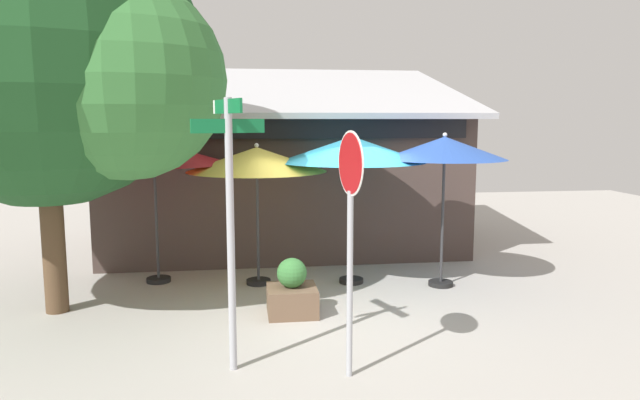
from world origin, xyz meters
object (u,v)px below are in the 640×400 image
at_px(patio_umbrella_teal_right, 352,150).
at_px(shade_tree, 56,55).
at_px(patio_umbrella_crimson_left, 154,153).
at_px(sidewalk_planter, 292,293).
at_px(street_sign_post, 230,208).
at_px(patio_umbrella_mustard_center, 257,160).
at_px(patio_umbrella_royal_blue_far_right, 445,149).
at_px(stop_sign, 350,210).

height_order(patio_umbrella_teal_right, shade_tree, shade_tree).
distance_m(patio_umbrella_crimson_left, sidewalk_planter, 3.71).
height_order(street_sign_post, patio_umbrella_crimson_left, street_sign_post).
bearing_deg(sidewalk_planter, patio_umbrella_teal_right, 52.18).
xyz_separation_m(street_sign_post, patio_umbrella_mustard_center, (0.41, 3.62, 0.30)).
xyz_separation_m(patio_umbrella_teal_right, sidewalk_planter, (-1.23, -1.58, -2.09)).
bearing_deg(street_sign_post, patio_umbrella_royal_blue_far_right, 39.90).
distance_m(patio_umbrella_mustard_center, shade_tree, 3.56).
bearing_deg(patio_umbrella_teal_right, shade_tree, -166.80).
xyz_separation_m(stop_sign, sidewalk_planter, (-0.47, 2.26, -1.62)).
height_order(stop_sign, patio_umbrella_crimson_left, stop_sign).
xyz_separation_m(stop_sign, patio_umbrella_royal_blue_far_right, (2.32, 3.43, 0.49)).
distance_m(stop_sign, sidewalk_planter, 2.83).
bearing_deg(sidewalk_planter, stop_sign, -78.33).
xyz_separation_m(stop_sign, shade_tree, (-3.84, 2.76, 1.92)).
xyz_separation_m(street_sign_post, patio_umbrella_teal_right, (2.10, 3.47, 0.47)).
distance_m(shade_tree, sidewalk_planter, 4.92).
xyz_separation_m(shade_tree, sidewalk_planter, (3.37, -0.50, -3.55)).
distance_m(patio_umbrella_royal_blue_far_right, sidewalk_planter, 3.68).
bearing_deg(shade_tree, street_sign_post, -43.77).
height_order(street_sign_post, patio_umbrella_mustard_center, street_sign_post).
bearing_deg(patio_umbrella_teal_right, patio_umbrella_crimson_left, 171.43).
bearing_deg(stop_sign, patio_umbrella_teal_right, 78.83).
bearing_deg(street_sign_post, shade_tree, 136.23).
xyz_separation_m(street_sign_post, patio_umbrella_crimson_left, (-1.40, 4.00, 0.41)).
bearing_deg(patio_umbrella_crimson_left, stop_sign, -57.86).
bearing_deg(shade_tree, patio_umbrella_mustard_center, 22.92).
height_order(street_sign_post, shade_tree, shade_tree).
bearing_deg(patio_umbrella_royal_blue_far_right, patio_umbrella_teal_right, 165.13).
bearing_deg(patio_umbrella_mustard_center, patio_umbrella_crimson_left, 168.33).
relative_size(street_sign_post, patio_umbrella_royal_blue_far_right, 1.17).
bearing_deg(sidewalk_planter, patio_umbrella_mustard_center, 104.86).
bearing_deg(patio_umbrella_mustard_center, sidewalk_planter, -75.14).
height_order(patio_umbrella_crimson_left, patio_umbrella_teal_right, patio_umbrella_teal_right).
height_order(patio_umbrella_mustard_center, patio_umbrella_teal_right, patio_umbrella_teal_right).
height_order(stop_sign, patio_umbrella_mustard_center, stop_sign).
bearing_deg(patio_umbrella_teal_right, patio_umbrella_royal_blue_far_right, -14.87).
bearing_deg(street_sign_post, sidewalk_planter, 65.21).
bearing_deg(patio_umbrella_royal_blue_far_right, street_sign_post, -140.10).
xyz_separation_m(patio_umbrella_teal_right, patio_umbrella_royal_blue_far_right, (1.56, -0.41, 0.02)).
xyz_separation_m(street_sign_post, sidewalk_planter, (0.87, 1.89, -1.62)).
bearing_deg(stop_sign, patio_umbrella_mustard_center, 103.06).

